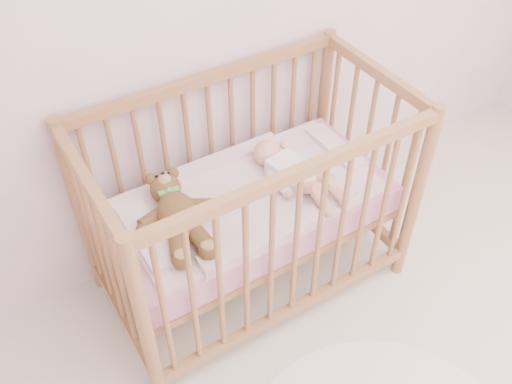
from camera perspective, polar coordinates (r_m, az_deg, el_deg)
crib at (r=2.51m, az=-0.60°, el=-1.32°), size 1.36×0.76×1.00m
mattress at (r=2.52m, az=-0.60°, el=-1.56°), size 1.22×0.62×0.13m
blanket at (r=2.47m, az=-0.61°, el=-0.33°), size 1.10×0.58×0.06m
baby at (r=2.49m, az=3.59°, el=2.33°), size 0.35×0.58×0.13m
teddy_bear at (r=2.29m, az=-7.79°, el=-2.22°), size 0.44×0.57×0.14m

